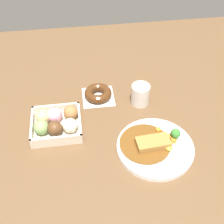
{
  "coord_description": "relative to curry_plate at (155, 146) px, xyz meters",
  "views": [
    {
      "loc": [
        0.08,
        0.67,
        0.77
      ],
      "look_at": [
        -0.03,
        -0.08,
        0.03
      ],
      "focal_mm": 46.58,
      "sensor_mm": 36.0,
      "label": 1
    }
  ],
  "objects": [
    {
      "name": "coffee_mug",
      "position": [
        0.0,
        -0.23,
        0.03
      ],
      "size": [
        0.07,
        0.07,
        0.08
      ],
      "primitive_type": "cylinder",
      "color": "silver",
      "rests_on": "ground_plane"
    },
    {
      "name": "curry_plate",
      "position": [
        0.0,
        0.0,
        0.0
      ],
      "size": [
        0.26,
        0.26,
        0.06
      ],
      "color": "white",
      "rests_on": "ground_plane"
    },
    {
      "name": "ground_plane",
      "position": [
        0.15,
        -0.09,
        -0.01
      ],
      "size": [
        1.6,
        1.6,
        0.0
      ],
      "primitive_type": "plane",
      "color": "brown"
    },
    {
      "name": "chocolate_ring_donut",
      "position": [
        0.16,
        -0.29,
        0.0
      ],
      "size": [
        0.13,
        0.13,
        0.04
      ],
      "color": "white",
      "rests_on": "ground_plane"
    },
    {
      "name": "donut_box",
      "position": [
        0.32,
        -0.14,
        0.02
      ],
      "size": [
        0.18,
        0.17,
        0.07
      ],
      "color": "beige",
      "rests_on": "ground_plane"
    }
  ]
}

